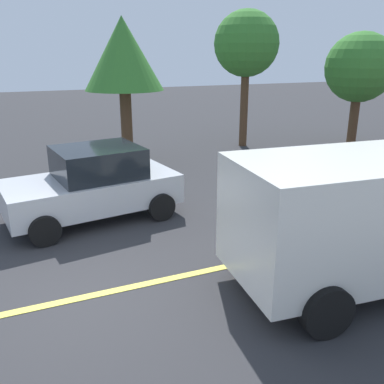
% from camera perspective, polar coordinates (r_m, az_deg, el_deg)
% --- Properties ---
extents(ground_plane, '(80.00, 80.00, 0.00)m').
position_cam_1_polar(ground_plane, '(7.03, -14.31, -13.80)').
color(ground_plane, '#2D2D30').
extents(lane_marking_centre, '(28.00, 0.16, 0.01)m').
position_cam_1_polar(lane_marking_centre, '(7.92, 7.87, -9.43)').
color(lane_marking_centre, '#E0D14C').
extents(car_silver_crossing, '(4.07, 2.52, 1.67)m').
position_cam_1_polar(car_silver_crossing, '(9.84, -13.34, 1.11)').
color(car_silver_crossing, '#B7BABF').
rests_on(car_silver_crossing, ground_plane).
extents(tree_left_verge, '(2.54, 2.54, 5.31)m').
position_cam_1_polar(tree_left_verge, '(17.31, 7.47, 19.39)').
color(tree_left_verge, '#513823').
rests_on(tree_left_verge, ground_plane).
extents(tree_centre_verge, '(2.77, 2.77, 4.53)m').
position_cam_1_polar(tree_centre_verge, '(18.71, 22.03, 15.48)').
color(tree_centre_verge, '#513823').
rests_on(tree_centre_verge, ground_plane).
extents(tree_right_verge, '(2.56, 2.56, 4.81)m').
position_cam_1_polar(tree_right_verge, '(14.14, -9.42, 17.99)').
color(tree_right_verge, '#513823').
rests_on(tree_right_verge, ground_plane).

